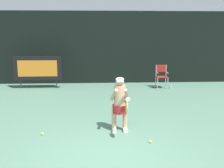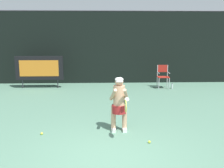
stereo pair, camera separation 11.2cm
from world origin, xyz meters
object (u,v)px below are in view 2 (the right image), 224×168
object	(u,v)px
umpire_chair	(163,75)
tennis_player	(119,102)
water_bottle	(172,86)
tennis_ball_spare	(42,133)
scoreboard	(39,68)
tennis_ball_loose	(149,142)
tennis_racket	(126,106)

from	to	relation	value
umpire_chair	tennis_player	world-z (taller)	tennis_player
water_bottle	umpire_chair	bearing A→B (deg)	157.02
tennis_ball_spare	scoreboard	bearing A→B (deg)	102.95
tennis_ball_spare	umpire_chair	bearing A→B (deg)	51.87
umpire_chair	tennis_ball_spare	distance (m)	7.21
water_bottle	tennis_ball_loose	distance (m)	6.48
tennis_player	scoreboard	bearing A→B (deg)	120.89
scoreboard	tennis_ball_spare	bearing A→B (deg)	-77.05
tennis_player	umpire_chair	bearing A→B (deg)	66.11
umpire_chair	water_bottle	bearing A→B (deg)	-22.98
tennis_racket	tennis_ball_loose	size ratio (longest dim) A/B	8.85
tennis_ball_spare	water_bottle	bearing A→B (deg)	48.48
tennis_racket	water_bottle	bearing A→B (deg)	64.51
scoreboard	tennis_ball_spare	distance (m)	6.09
tennis_racket	tennis_ball_loose	distance (m)	1.04
umpire_chair	tennis_ball_spare	bearing A→B (deg)	-128.13
scoreboard	tennis_player	world-z (taller)	scoreboard
umpire_chair	tennis_racket	xyz separation A→B (m)	(-2.30, -6.11, 0.27)
tennis_ball_loose	scoreboard	bearing A→B (deg)	122.00
tennis_racket	tennis_ball_loose	bearing A→B (deg)	-18.10
water_bottle	tennis_racket	distance (m)	6.57
umpire_chair	tennis_player	bearing A→B (deg)	-113.89
scoreboard	umpire_chair	xyz separation A→B (m)	(5.79, -0.21, -0.33)
tennis_racket	tennis_ball_spare	size ratio (longest dim) A/B	8.85
scoreboard	water_bottle	world-z (taller)	scoreboard
tennis_ball_spare	tennis_racket	bearing A→B (deg)	-12.03
tennis_racket	tennis_player	bearing A→B (deg)	98.50
umpire_chair	tennis_ball_spare	world-z (taller)	umpire_chair
tennis_player	tennis_ball_spare	bearing A→B (deg)	-173.93
water_bottle	scoreboard	bearing A→B (deg)	176.44
tennis_ball_loose	tennis_player	bearing A→B (deg)	128.73
scoreboard	tennis_racket	world-z (taller)	scoreboard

